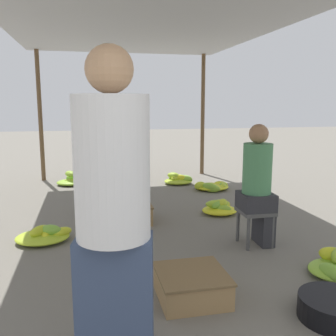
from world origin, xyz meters
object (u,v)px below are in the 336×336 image
Objects in this scene: banana_pile_left_0 at (45,235)px; banana_pile_right_0 at (179,179)px; crate_near at (192,285)px; stool at (255,216)px; banana_pile_right_3 at (220,207)px; crate_mid at (131,213)px; banana_pile_right_2 at (213,186)px; basin_black at (334,308)px; vendor_seated at (258,184)px; banana_pile_left_1 at (73,181)px; vendor_foreground at (113,219)px.

banana_pile_left_0 is 1.13× the size of banana_pile_right_0.
crate_near reaches higher than banana_pile_left_0.
stool is at bearing -14.67° from banana_pile_left_0.
banana_pile_right_3 is 1.25m from crate_mid.
crate_mid is at bearing -137.65° from banana_pile_right_2.
stool reaches higher than basin_black.
banana_pile_right_0 is at bearing 125.71° from banana_pile_right_2.
crate_near is at bearing -136.41° from vendor_seated.
stool is 1.44m from basin_black.
crate_mid is (-1.15, -2.08, 0.04)m from banana_pile_right_0.
basin_black is at bearing -28.44° from crate_near.
banana_pile_left_1 is 1.97m from banana_pile_right_0.
banana_pile_right_2 is (2.00, 4.20, -0.86)m from vendor_foreground.
stool reaches higher than banana_pile_right_2.
banana_pile_left_0 is at bearing 165.46° from vendor_seated.
banana_pile_right_3 reaches higher than banana_pile_right_2.
banana_pile_right_3 reaches higher than banana_pile_left_0.
vendor_foreground is 5.27m from banana_pile_left_1.
stool is 0.58× the size of banana_pile_right_2.
crate_mid is (0.79, -2.44, 0.05)m from banana_pile_left_1.
banana_pile_left_1 is 2.56m from crate_mid.
banana_pile_right_2 is at bearing 64.57° from vendor_foreground.
banana_pile_left_0 is 3.34m from banana_pile_right_0.
banana_pile_left_0 is (-2.20, 0.58, -0.24)m from stool.
vendor_seated is at bearing -40.83° from crate_mid.
basin_black is 0.98× the size of crate_mid.
banana_pile_left_0 is at bearing -130.07° from banana_pile_right_0.
basin_black is at bearing 9.89° from vendor_foreground.
crate_mid reaches higher than banana_pile_right_0.
vendor_foreground reaches higher than crate_near.
banana_pile_left_0 reaches higher than basin_black.
banana_pile_right_2 is at bearing -22.41° from banana_pile_left_1.
basin_black is at bearing -43.10° from banana_pile_left_0.
vendor_seated reaches higher than crate_mid.
banana_pile_right_3 is at bearing -87.30° from banana_pile_right_0.
banana_pile_right_0 is 1.96m from banana_pile_right_3.
crate_near is at bearing -111.55° from banana_pile_right_2.
banana_pile_left_1 is at bearing 157.59° from banana_pile_right_2.
banana_pile_left_1 reaches higher than banana_pile_right_2.
basin_black is 3.96m from banana_pile_right_2.
vendor_seated is at bearing -14.54° from banana_pile_left_0.
crate_mid is at bearing -118.87° from banana_pile_right_0.
vendor_foreground is at bearing -133.76° from vendor_seated.
stool is 0.73× the size of banana_pile_right_3.
stool is at bearing -177.87° from vendor_seated.
banana_pile_left_1 reaches higher than crate_near.
stool is 0.70× the size of banana_pile_right_0.
basin_black is at bearing -96.69° from banana_pile_right_2.
basin_black is (1.54, 0.27, -0.84)m from vendor_foreground.
vendor_foreground is 3.33× the size of banana_pile_right_3.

